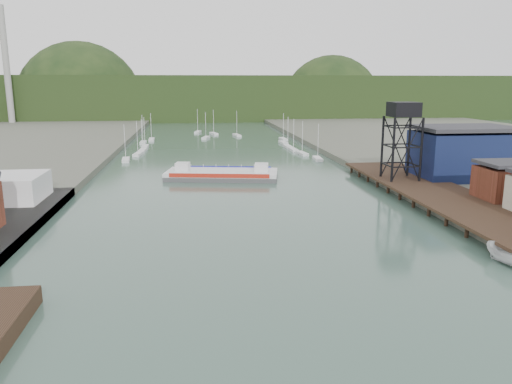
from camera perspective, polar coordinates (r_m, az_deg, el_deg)
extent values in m
plane|color=#334F41|center=(47.40, 3.67, -15.38)|extent=(600.00, 600.00, 0.00)
cube|color=black|center=(99.32, 20.04, -0.07)|extent=(14.00, 70.00, 0.50)
cylinder|color=black|center=(96.98, 16.83, -0.80)|extent=(0.60, 0.60, 2.20)
cylinder|color=black|center=(102.41, 22.98, -0.58)|extent=(0.60, 0.60, 2.20)
cylinder|color=black|center=(105.04, 15.41, 4.62)|extent=(0.50, 0.50, 13.00)
cylinder|color=black|center=(107.48, 18.38, 4.60)|extent=(0.50, 0.50, 13.00)
cylinder|color=black|center=(110.56, 14.23, 5.06)|extent=(0.50, 0.50, 13.00)
cylinder|color=black|center=(112.88, 17.08, 5.04)|extent=(0.50, 0.50, 13.00)
cube|color=black|center=(108.25, 16.53, 9.03)|extent=(5.50, 5.50, 3.00)
cube|color=#0B1932|center=(117.68, 22.57, 3.90)|extent=(20.00, 14.00, 10.00)
cube|color=#2D2D33|center=(117.05, 22.81, 6.76)|extent=(20.50, 14.50, 0.80)
cube|color=#552718|center=(97.46, 26.73, 0.74)|extent=(9.00, 8.00, 6.00)
cube|color=silver|center=(147.94, -14.65, 3.56)|extent=(2.67, 7.65, 0.90)
cube|color=silver|center=(158.88, -13.33, 4.22)|extent=(2.81, 7.67, 0.90)
cube|color=silver|center=(167.56, -12.82, 4.65)|extent=(2.35, 7.59, 0.90)
cube|color=silver|center=(177.36, -12.55, 5.08)|extent=(2.01, 7.50, 0.90)
cube|color=silver|center=(189.64, -12.78, 5.53)|extent=(2.00, 7.50, 0.90)
cube|color=silver|center=(199.17, -11.85, 5.89)|extent=(2.16, 7.54, 0.90)
cube|color=silver|center=(146.27, 7.06, 3.78)|extent=(2.53, 7.62, 0.90)
cube|color=silver|center=(156.84, 5.29, 4.40)|extent=(2.76, 7.67, 0.90)
cube|color=silver|center=(165.15, 4.29, 4.82)|extent=(2.22, 7.56, 0.90)
cube|color=silver|center=(173.86, 3.65, 5.21)|extent=(2.18, 7.54, 0.90)
cube|color=silver|center=(184.76, 3.13, 5.64)|extent=(2.46, 7.61, 0.90)
cube|color=silver|center=(196.49, 3.13, 6.05)|extent=(2.48, 7.61, 0.90)
cube|color=silver|center=(202.38, -5.75, 6.19)|extent=(3.78, 7.76, 0.90)
cube|color=silver|center=(211.06, -2.20, 6.50)|extent=(3.31, 7.74, 0.90)
cube|color=silver|center=(218.41, -4.85, 6.66)|extent=(3.76, 7.76, 0.90)
cube|color=silver|center=(226.20, -6.67, 6.82)|extent=(3.40, 7.74, 0.90)
cylinder|color=#999894|center=(291.78, -26.63, 12.70)|extent=(3.20, 3.20, 60.00)
cube|color=black|center=(341.39, -5.90, 10.66)|extent=(500.00, 120.00, 28.00)
sphere|color=black|center=(348.92, -19.31, 9.42)|extent=(80.00, 80.00, 80.00)
sphere|color=black|center=(364.95, 8.57, 9.75)|extent=(70.00, 70.00, 70.00)
cube|color=#474649|center=(117.23, -3.91, 1.78)|extent=(27.22, 14.86, 1.03)
cube|color=silver|center=(117.06, -3.92, 2.23)|extent=(27.22, 14.86, 0.82)
cube|color=#B22214|center=(111.95, -4.26, 1.86)|extent=(22.32, 4.31, 0.93)
cube|color=navy|center=(122.11, -3.61, 2.76)|extent=(22.32, 4.31, 0.93)
cube|color=silver|center=(118.38, -8.39, 2.85)|extent=(3.61, 3.61, 2.06)
cube|color=silver|center=(116.04, 0.63, 2.79)|extent=(3.61, 3.61, 2.06)
imported|color=silver|center=(69.20, 26.66, -6.50)|extent=(2.96, 6.54, 2.45)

